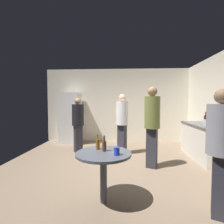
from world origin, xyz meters
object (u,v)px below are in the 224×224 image
person_in_olive_shirt (152,120)px  beer_bottle_amber (98,144)px  refrigerator (70,118)px  person_in_gray_shirt (221,143)px  person_in_black_shirt (78,121)px  kettle (207,123)px  beer_bottle_brown (104,146)px  person_in_white_shirt (122,119)px  wine_bottle_on_counter (205,120)px  plastic_cup_blue (117,151)px  foreground_table (104,160)px

person_in_olive_shirt → beer_bottle_amber: bearing=-14.8°
refrigerator → person_in_gray_shirt: 4.93m
refrigerator → person_in_black_shirt: (0.56, -1.10, 0.02)m
person_in_gray_shirt → person_in_olive_shirt: size_ratio=0.90×
refrigerator → kettle: size_ratio=7.38×
beer_bottle_brown → person_in_white_shirt: bearing=83.7°
wine_bottle_on_counter → plastic_cup_blue: size_ratio=2.82×
kettle → foreground_table: 2.96m
refrigerator → beer_bottle_brown: size_ratio=7.83×
beer_bottle_brown → plastic_cup_blue: 0.26m
refrigerator → person_in_white_shirt: 2.22m
foreground_table → person_in_olive_shirt: size_ratio=0.45×
person_in_white_shirt → wine_bottle_on_counter: bearing=114.2°
person_in_white_shirt → person_in_olive_shirt: bearing=66.1°
refrigerator → foreground_table: (1.59, -3.63, -0.27)m
person_in_olive_shirt → person_in_black_shirt: 2.25m
person_in_gray_shirt → beer_bottle_amber: bearing=11.8°
kettle → person_in_olive_shirt: bearing=-163.5°
kettle → wine_bottle_on_counter: 0.29m
person_in_white_shirt → person_in_black_shirt: 1.30m
kettle → beer_bottle_amber: (-2.41, -1.66, -0.15)m
foreground_table → person_in_gray_shirt: 1.54m
plastic_cup_blue → person_in_olive_shirt: 1.72m
plastic_cup_blue → person_in_gray_shirt: (1.30, -0.11, 0.16)m
person_in_olive_shirt → person_in_white_shirt: bearing=-121.9°
person_in_black_shirt → person_in_gray_shirt: bearing=8.4°
refrigerator → person_in_olive_shirt: size_ratio=1.00×
kettle → plastic_cup_blue: kettle is taller
beer_bottle_amber → person_in_gray_shirt: 1.65m
beer_bottle_brown → person_in_olive_shirt: person_in_olive_shirt is taller
plastic_cup_blue → person_in_olive_shirt: size_ratio=0.06×
foreground_table → person_in_black_shirt: 2.74m
beer_bottle_brown → person_in_black_shirt: 2.67m
beer_bottle_brown → kettle: bearing=37.3°
beer_bottle_amber → person_in_black_shirt: bearing=111.4°
plastic_cup_blue → person_in_gray_shirt: size_ratio=0.07×
refrigerator → beer_bottle_amber: 3.78m
beer_bottle_brown → plastic_cup_blue: beer_bottle_brown is taller
person_in_gray_shirt → person_in_white_shirt: 2.91m
refrigerator → beer_bottle_amber: refrigerator is taller
beer_bottle_amber → person_in_gray_shirt: person_in_gray_shirt is taller
person_in_gray_shirt → wine_bottle_on_counter: bearing=-85.9°
wine_bottle_on_counter → person_in_olive_shirt: 1.62m
beer_bottle_brown → person_in_olive_shirt: size_ratio=0.13×
beer_bottle_amber → beer_bottle_brown: (0.11, -0.09, 0.00)m
beer_bottle_amber → person_in_black_shirt: (-0.93, 2.37, 0.11)m
foreground_table → beer_bottle_amber: beer_bottle_amber is taller
person_in_white_shirt → beer_bottle_amber: bearing=23.3°
wine_bottle_on_counter → beer_bottle_amber: size_ratio=1.35×
wine_bottle_on_counter → person_in_black_shirt: size_ratio=0.20×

